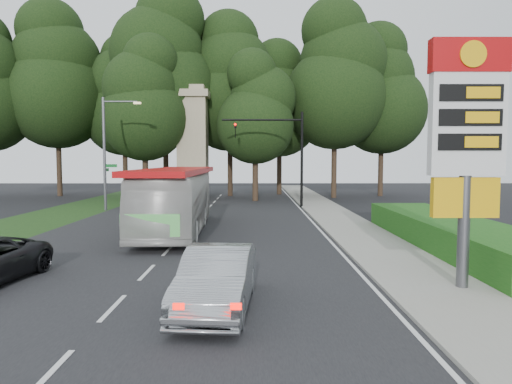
{
  "coord_description": "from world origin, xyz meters",
  "views": [
    {
      "loc": [
        3.46,
        -10.39,
        3.63
      ],
      "look_at": [
        3.51,
        9.72,
        2.2
      ],
      "focal_mm": 32.0,
      "sensor_mm": 36.0,
      "label": 1
    }
  ],
  "objects_px": {
    "gas_station_pylon": "(467,129)",
    "monument": "(193,143)",
    "transit_bus": "(176,200)",
    "sedan_silver": "(217,279)",
    "traffic_signal_mast": "(284,146)",
    "streetlight_signs": "(107,148)"
  },
  "relations": [
    {
      "from": "monument",
      "to": "transit_bus",
      "type": "bearing_deg",
      "value": -85.17
    },
    {
      "from": "gas_station_pylon",
      "to": "transit_bus",
      "type": "distance_m",
      "value": 14.45
    },
    {
      "from": "streetlight_signs",
      "to": "transit_bus",
      "type": "xyz_separation_m",
      "value": [
        6.48,
        -9.7,
        -2.85
      ]
    },
    {
      "from": "traffic_signal_mast",
      "to": "monument",
      "type": "distance_m",
      "value": 9.76
    },
    {
      "from": "gas_station_pylon",
      "to": "transit_bus",
      "type": "relative_size",
      "value": 0.6
    },
    {
      "from": "traffic_signal_mast",
      "to": "sedan_silver",
      "type": "relative_size",
      "value": 1.6
    },
    {
      "from": "traffic_signal_mast",
      "to": "transit_bus",
      "type": "relative_size",
      "value": 0.63
    },
    {
      "from": "streetlight_signs",
      "to": "transit_bus",
      "type": "bearing_deg",
      "value": -56.24
    },
    {
      "from": "traffic_signal_mast",
      "to": "sedan_silver",
      "type": "xyz_separation_m",
      "value": [
        -3.13,
        -23.52,
        -3.93
      ]
    },
    {
      "from": "traffic_signal_mast",
      "to": "transit_bus",
      "type": "height_order",
      "value": "traffic_signal_mast"
    },
    {
      "from": "transit_bus",
      "to": "sedan_silver",
      "type": "bearing_deg",
      "value": -77.81
    },
    {
      "from": "monument",
      "to": "sedan_silver",
      "type": "relative_size",
      "value": 2.23
    },
    {
      "from": "monument",
      "to": "transit_bus",
      "type": "xyz_separation_m",
      "value": [
        1.5,
        -17.69,
        -3.51
      ]
    },
    {
      "from": "traffic_signal_mast",
      "to": "streetlight_signs",
      "type": "xyz_separation_m",
      "value": [
        -12.67,
        -1.99,
        -0.23
      ]
    },
    {
      "from": "gas_station_pylon",
      "to": "monument",
      "type": "bearing_deg",
      "value": 111.8
    },
    {
      "from": "gas_station_pylon",
      "to": "streetlight_signs",
      "type": "relative_size",
      "value": 0.86
    },
    {
      "from": "monument",
      "to": "transit_bus",
      "type": "height_order",
      "value": "monument"
    },
    {
      "from": "gas_station_pylon",
      "to": "streetlight_signs",
      "type": "height_order",
      "value": "streetlight_signs"
    },
    {
      "from": "gas_station_pylon",
      "to": "monument",
      "type": "height_order",
      "value": "monument"
    },
    {
      "from": "traffic_signal_mast",
      "to": "monument",
      "type": "relative_size",
      "value": 0.72
    },
    {
      "from": "traffic_signal_mast",
      "to": "transit_bus",
      "type": "xyz_separation_m",
      "value": [
        -6.19,
        -11.69,
        -3.08
      ]
    },
    {
      "from": "traffic_signal_mast",
      "to": "sedan_silver",
      "type": "height_order",
      "value": "traffic_signal_mast"
    }
  ]
}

